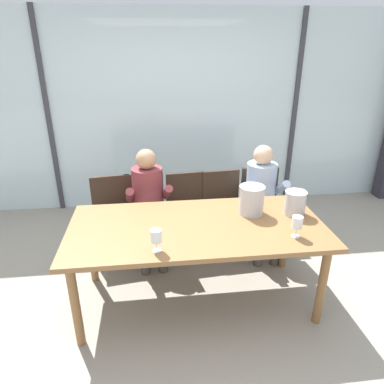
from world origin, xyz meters
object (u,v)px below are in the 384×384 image
object	(u,v)px
chair_right_of_center	(223,205)
chair_near_window_right	(261,201)
person_pale_blue_shirt	(262,193)
ice_bucket_primary	(252,200)
chair_left_of_center	(146,208)
wine_glass_near_bucket	(297,223)
chair_near_curtain	(113,211)
ice_bucket_secondary	(295,202)
dining_table	(197,233)
wine_glass_by_left_taster	(156,237)
person_maroon_top	(149,199)
chair_center	(187,207)

from	to	relation	value
chair_right_of_center	chair_near_window_right	size ratio (longest dim) A/B	1.00
person_pale_blue_shirt	ice_bucket_primary	bearing A→B (deg)	-115.37
chair_left_of_center	wine_glass_near_bucket	xyz separation A→B (m)	(1.18, -1.20, 0.39)
chair_near_curtain	ice_bucket_secondary	world-z (taller)	ice_bucket_secondary
dining_table	wine_glass_by_left_taster	world-z (taller)	wine_glass_by_left_taster
ice_bucket_primary	ice_bucket_secondary	xyz separation A→B (m)	(0.38, -0.06, -0.02)
chair_near_window_right	wine_glass_near_bucket	world-z (taller)	wine_glass_near_bucket
chair_near_window_right	ice_bucket_primary	bearing A→B (deg)	-111.27
chair_near_curtain	person_pale_blue_shirt	xyz separation A→B (m)	(1.61, -0.11, 0.17)
chair_near_curtain	wine_glass_near_bucket	size ratio (longest dim) A/B	5.03
ice_bucket_primary	wine_glass_by_left_taster	world-z (taller)	ice_bucket_primary
chair_near_curtain	wine_glass_by_left_taster	bearing A→B (deg)	-77.92
person_maroon_top	wine_glass_by_left_taster	world-z (taller)	person_maroon_top
person_maroon_top	ice_bucket_secondary	bearing A→B (deg)	-32.75
chair_right_of_center	person_pale_blue_shirt	bearing A→B (deg)	-22.56
person_pale_blue_shirt	wine_glass_by_left_taster	distance (m)	1.63
dining_table	person_maroon_top	xyz separation A→B (m)	(-0.40, 0.78, -0.02)
chair_near_curtain	chair_left_of_center	distance (m)	0.36
person_maroon_top	ice_bucket_primary	world-z (taller)	person_maroon_top
dining_table	chair_center	world-z (taller)	chair_center
person_maroon_top	chair_center	bearing A→B (deg)	10.67
dining_table	ice_bucket_primary	world-z (taller)	ice_bucket_primary
chair_near_window_right	ice_bucket_secondary	world-z (taller)	ice_bucket_secondary
chair_center	dining_table	bearing A→B (deg)	-95.62
chair_center	chair_near_window_right	xyz separation A→B (m)	(0.85, 0.06, 0.00)
chair_right_of_center	person_maroon_top	world-z (taller)	person_maroon_top
chair_right_of_center	ice_bucket_secondary	xyz separation A→B (m)	(0.47, -0.81, 0.37)
person_maroon_top	dining_table	bearing A→B (deg)	-67.63
wine_glass_by_left_taster	wine_glass_near_bucket	world-z (taller)	same
dining_table	chair_near_window_right	size ratio (longest dim) A/B	2.44
person_maroon_top	chair_right_of_center	bearing A→B (deg)	4.37
chair_left_of_center	person_maroon_top	bearing A→B (deg)	-82.69
dining_table	ice_bucket_secondary	distance (m)	0.91
person_pale_blue_shirt	ice_bucket_secondary	size ratio (longest dim) A/B	5.51
chair_near_curtain	person_pale_blue_shirt	world-z (taller)	person_pale_blue_shirt
chair_near_window_right	ice_bucket_primary	world-z (taller)	ice_bucket_primary
chair_center	person_pale_blue_shirt	distance (m)	0.83
chair_left_of_center	person_pale_blue_shirt	bearing A→B (deg)	-12.93
person_maroon_top	ice_bucket_secondary	xyz separation A→B (m)	(1.28, -0.68, 0.20)
chair_center	ice_bucket_secondary	world-z (taller)	ice_bucket_secondary
dining_table	chair_near_curtain	bearing A→B (deg)	131.82
ice_bucket_secondary	wine_glass_by_left_taster	size ratio (longest dim) A/B	1.25
dining_table	person_maroon_top	bearing A→B (deg)	117.35
chair_left_of_center	chair_center	size ratio (longest dim) A/B	1.00
chair_center	chair_right_of_center	xyz separation A→B (m)	(0.41, 0.02, 0.00)
chair_left_of_center	chair_near_window_right	xyz separation A→B (m)	(1.30, 0.02, 0.00)
chair_near_curtain	dining_table	bearing A→B (deg)	-56.03
ice_bucket_primary	wine_glass_near_bucket	xyz separation A→B (m)	(0.24, -0.44, -0.01)
chair_center	person_pale_blue_shirt	bearing A→B (deg)	-13.27
chair_near_curtain	chair_center	xyz separation A→B (m)	(0.80, 0.00, 0.00)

